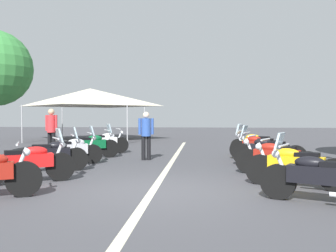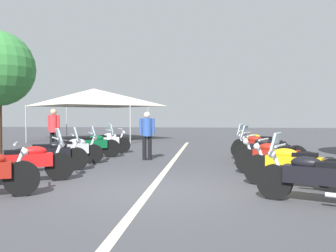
# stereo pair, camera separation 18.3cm
# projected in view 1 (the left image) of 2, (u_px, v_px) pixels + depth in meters

# --- Properties ---
(ground_plane) EXTENTS (80.00, 80.00, 0.00)m
(ground_plane) POSITION_uv_depth(u_px,v_px,m) (153.00, 191.00, 7.41)
(ground_plane) COLOR #424247
(lane_centre_stripe) EXTENTS (19.10, 0.16, 0.01)m
(lane_centre_stripe) POSITION_uv_depth(u_px,v_px,m) (169.00, 165.00, 11.19)
(lane_centre_stripe) COLOR beige
(lane_centre_stripe) RESTS_ON ground_plane
(motorcycle_left_row_1) EXTENTS (1.27, 1.84, 1.22)m
(motorcycle_left_row_1) POSITION_uv_depth(u_px,v_px,m) (29.00, 162.00, 8.20)
(motorcycle_left_row_1) COLOR black
(motorcycle_left_row_1) RESTS_ON ground_plane
(motorcycle_left_row_2) EXTENTS (1.00, 1.88, 1.21)m
(motorcycle_left_row_2) POSITION_uv_depth(u_px,v_px,m) (51.00, 154.00, 9.91)
(motorcycle_left_row_2) COLOR black
(motorcycle_left_row_2) RESTS_ON ground_plane
(motorcycle_left_row_3) EXTENTS (1.06, 1.83, 1.19)m
(motorcycle_left_row_3) POSITION_uv_depth(u_px,v_px,m) (71.00, 150.00, 11.36)
(motorcycle_left_row_3) COLOR black
(motorcycle_left_row_3) RESTS_ON ground_plane
(motorcycle_left_row_4) EXTENTS (1.16, 1.88, 1.21)m
(motorcycle_left_row_4) POSITION_uv_depth(u_px,v_px,m) (91.00, 145.00, 13.04)
(motorcycle_left_row_4) COLOR black
(motorcycle_left_row_4) RESTS_ON ground_plane
(motorcycle_left_row_5) EXTENTS (1.07, 1.86, 1.00)m
(motorcycle_left_row_5) POSITION_uv_depth(u_px,v_px,m) (104.00, 142.00, 14.68)
(motorcycle_left_row_5) COLOR black
(motorcycle_left_row_5) RESTS_ON ground_plane
(motorcycle_right_row_0) EXTENTS (1.09, 1.94, 1.21)m
(motorcycle_right_row_0) POSITION_uv_depth(u_px,v_px,m) (319.00, 177.00, 6.28)
(motorcycle_right_row_0) COLOR black
(motorcycle_right_row_0) RESTS_ON ground_plane
(motorcycle_right_row_1) EXTENTS (1.08, 2.01, 1.01)m
(motorcycle_right_row_1) POSITION_uv_depth(u_px,v_px,m) (295.00, 166.00, 7.71)
(motorcycle_right_row_1) COLOR black
(motorcycle_right_row_1) RESTS_ON ground_plane
(motorcycle_right_row_2) EXTENTS (1.06, 1.99, 1.00)m
(motorcycle_right_row_2) POSITION_uv_depth(u_px,v_px,m) (276.00, 157.00, 9.28)
(motorcycle_right_row_2) COLOR black
(motorcycle_right_row_2) RESTS_ON ground_plane
(motorcycle_right_row_3) EXTENTS (1.05, 2.06, 1.22)m
(motorcycle_right_row_3) POSITION_uv_depth(u_px,v_px,m) (268.00, 151.00, 10.93)
(motorcycle_right_row_3) COLOR black
(motorcycle_right_row_3) RESTS_ON ground_plane
(motorcycle_right_row_4) EXTENTS (1.06, 1.93, 1.21)m
(motorcycle_right_row_4) POSITION_uv_depth(u_px,v_px,m) (258.00, 146.00, 12.51)
(motorcycle_right_row_4) COLOR black
(motorcycle_right_row_4) RESTS_ON ground_plane
(motorcycle_right_row_5) EXTENTS (1.04, 1.98, 1.19)m
(motorcycle_right_row_5) POSITION_uv_depth(u_px,v_px,m) (256.00, 143.00, 14.10)
(motorcycle_right_row_5) COLOR black
(motorcycle_right_row_5) RESTS_ON ground_plane
(bystander_0) EXTENTS (0.32, 0.51, 1.64)m
(bystander_0) POSITION_uv_depth(u_px,v_px,m) (146.00, 132.00, 12.51)
(bystander_0) COLOR black
(bystander_0) RESTS_ON ground_plane
(bystander_1) EXTENTS (0.32, 0.51, 1.77)m
(bystander_1) POSITION_uv_depth(u_px,v_px,m) (51.00, 128.00, 13.93)
(bystander_1) COLOR black
(bystander_1) RESTS_ON ground_plane
(event_tent) EXTENTS (6.54, 6.54, 3.20)m
(event_tent) POSITION_uv_depth(u_px,v_px,m) (90.00, 97.00, 22.88)
(event_tent) COLOR beige
(event_tent) RESTS_ON ground_plane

